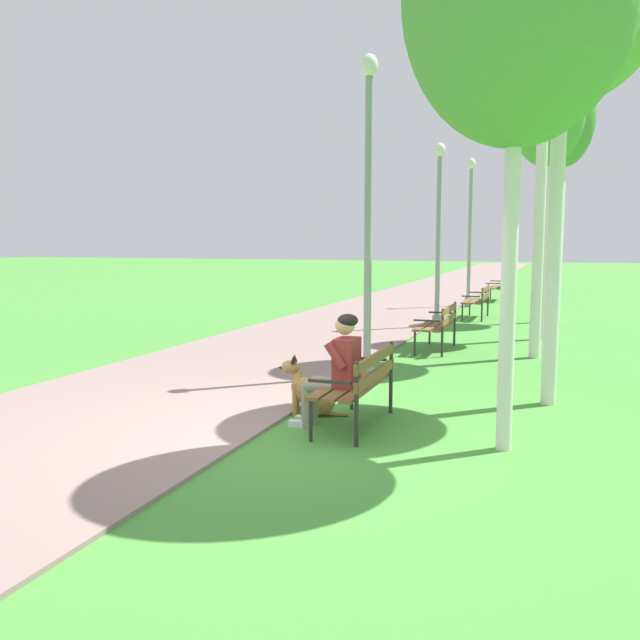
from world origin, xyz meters
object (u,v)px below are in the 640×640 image
Objects in this scene: lamp_post_far at (470,231)px; birch_tree_second at (564,13)px; birch_tree_third at (547,21)px; park_bench_far at (478,299)px; birch_tree_fourth at (548,111)px; lamp_post_near at (368,215)px; park_bench_near at (359,381)px; person_seated_on_near_bench at (337,366)px; park_bench_mid at (439,323)px; park_bench_furthest at (498,286)px; lamp_post_mid at (438,234)px; birch_tree_fifth at (565,118)px; dog_shepherd at (311,393)px.

lamp_post_far is 0.77× the size of birch_tree_second.
park_bench_far is at bearing 106.26° from birch_tree_third.
birch_tree_fourth is (2.30, -6.33, 2.26)m from lamp_post_far.
lamp_post_near is 3.48m from birch_tree_second.
birch_tree_second is (2.55, -0.72, 2.26)m from lamp_post_near.
birch_tree_second is 5.71m from birch_tree_fourth.
person_seated_on_near_bench reaches higher than park_bench_near.
park_bench_furthest is at bearing 89.73° from park_bench_mid.
lamp_post_near reaches higher than lamp_post_far.
park_bench_furthest is at bearing 85.03° from lamp_post_mid.
park_bench_near is 0.24× the size of birch_tree_fifth.
park_bench_far is at bearing -89.99° from park_bench_furthest.
park_bench_mid is 8.66m from lamp_post_far.
park_bench_near is at bearing -89.82° from park_bench_far.
park_bench_far and park_bench_furthest have the same top height.
birch_tree_fourth is (-0.30, 5.71, -0.08)m from birch_tree_second.
lamp_post_near reaches higher than park_bench_mid.
park_bench_mid is 1.20× the size of person_seated_on_near_bench.
lamp_post_mid reaches higher than park_bench_near.
park_bench_furthest is at bearing 87.73° from dog_shepherd.
birch_tree_fifth is (-0.01, 9.06, 0.32)m from birch_tree_second.
person_seated_on_near_bench is at bearing -91.25° from park_bench_mid.
dog_shepherd is (-0.67, 0.27, -0.25)m from park_bench_near.
birch_tree_second is (1.95, -14.44, 4.13)m from park_bench_furthest.
birch_tree_third reaches higher than park_bench_near.
park_bench_far reaches higher than dog_shepherd.
park_bench_near is 16.23m from park_bench_furthest.
birch_tree_third is (1.81, 5.33, 4.91)m from person_seated_on_near_bench.
lamp_post_far is at bearing -105.14° from park_bench_furthest.
park_bench_mid is 1.81× the size of dog_shepherd.
birch_tree_third is (1.64, -11.04, 5.08)m from park_bench_furthest.
park_bench_far is 10.11m from birch_tree_second.
park_bench_far is 0.26× the size of birch_tree_fourth.
birch_tree_fifth is at bearing 76.32° from dog_shepherd.
park_bench_furthest is 7.86m from lamp_post_mid.
lamp_post_mid is 0.94× the size of lamp_post_far.
park_bench_near is 1.00× the size of park_bench_furthest.
birch_tree_fifth reaches higher than park_bench_mid.
birch_tree_third reaches higher than park_bench_far.
dog_shepherd is 0.18× the size of lamp_post_near.
person_seated_on_near_bench is 4.89m from birch_tree_second.
park_bench_near is 0.76m from dog_shepherd.
lamp_post_near is at bearing -106.95° from birch_tree_fifth.
park_bench_mid is 4.88m from birch_tree_fourth.
park_bench_near and park_bench_furthest have the same top height.
birch_tree_fifth is at bearing 0.93° from park_bench_far.
birch_tree_second is at bearing -84.88° from birch_tree_third.
birch_tree_fifth is at bearing 84.96° from birch_tree_fourth.
park_bench_mid reaches higher than dog_shepherd.
park_bench_mid is 7.33m from birch_tree_fifth.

